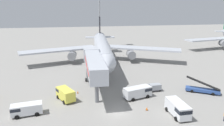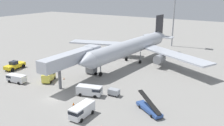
# 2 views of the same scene
# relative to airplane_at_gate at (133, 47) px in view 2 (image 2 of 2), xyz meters

# --- Properties ---
(ground_plane) EXTENTS (300.00, 300.00, 0.00)m
(ground_plane) POSITION_rel_airplane_at_gate_xyz_m (-2.28, -31.01, -5.01)
(ground_plane) COLOR gray
(airplane_at_gate) EXTENTS (48.28, 45.53, 13.05)m
(airplane_at_gate) POSITION_rel_airplane_at_gate_xyz_m (0.00, 0.00, 0.00)
(airplane_at_gate) COLOR #B7BCC6
(airplane_at_gate) RESTS_ON ground
(jet_bridge) EXTENTS (3.75, 18.50, 7.58)m
(jet_bridge) POSITION_rel_airplane_at_gate_xyz_m (-4.73, -20.92, 0.71)
(jet_bridge) COLOR #B2B7C1
(jet_bridge) RESTS_ON ground
(pushback_tug) EXTENTS (3.13, 6.14, 2.39)m
(pushback_tug) POSITION_rel_airplane_at_gate_xyz_m (-25.32, -22.85, -3.90)
(pushback_tug) COLOR yellow
(pushback_tug) RESTS_ON ground
(belt_loader_truck) EXTENTS (6.27, 4.86, 3.11)m
(belt_loader_truck) POSITION_rel_airplane_at_gate_xyz_m (16.45, -26.12, -4.25)
(belt_loader_truck) COLOR #2D4C8E
(belt_loader_truck) RESTS_ON ground
(service_van_far_center) EXTENTS (4.94, 2.66, 1.88)m
(service_van_far_center) POSITION_rel_airplane_at_gate_xyz_m (-16.57, -29.10, -3.92)
(service_van_far_center) COLOR white
(service_van_far_center) RESTS_ON ground
(service_van_far_left) EXTENTS (3.66, 4.87, 2.17)m
(service_van_far_left) POSITION_rel_airplane_at_gate_xyz_m (-10.51, -24.36, -3.77)
(service_van_far_left) COLOR #E5DB4C
(service_van_far_left) RESTS_ON ground
(service_van_outer_left) EXTENTS (2.35, 5.19, 2.24)m
(service_van_outer_left) POSITION_rel_airplane_at_gate_xyz_m (7.07, -33.87, -3.73)
(service_van_outer_left) COLOR white
(service_van_outer_left) RESTS_ON ground
(service_van_outer_right) EXTENTS (5.63, 3.40, 2.09)m
(service_van_outer_right) POSITION_rel_airplane_at_gate_xyz_m (3.06, -25.94, -3.81)
(service_van_outer_right) COLOR silver
(service_van_outer_right) RESTS_ON ground
(baggage_cart_mid_right) EXTENTS (2.35, 1.54, 1.47)m
(baggage_cart_mid_right) POSITION_rel_airplane_at_gate_xyz_m (7.42, -23.45, -4.19)
(baggage_cart_mid_right) COLOR #38383D
(baggage_cart_mid_right) RESTS_ON ground
(safety_cone_alpha) EXTENTS (0.31, 0.31, 0.48)m
(safety_cone_alpha) POSITION_rel_airplane_at_gate_xyz_m (-8.13, -21.65, -4.77)
(safety_cone_alpha) COLOR black
(safety_cone_alpha) RESTS_ON ground
(safety_cone_charlie) EXTENTS (0.39, 0.39, 0.60)m
(safety_cone_charlie) POSITION_rel_airplane_at_gate_xyz_m (2.92, -31.19, -4.71)
(safety_cone_charlie) COLOR black
(safety_cone_charlie) RESTS_ON ground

